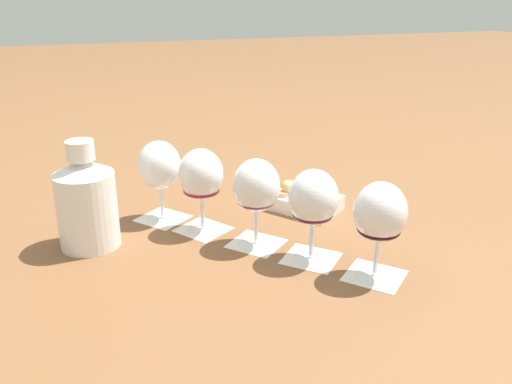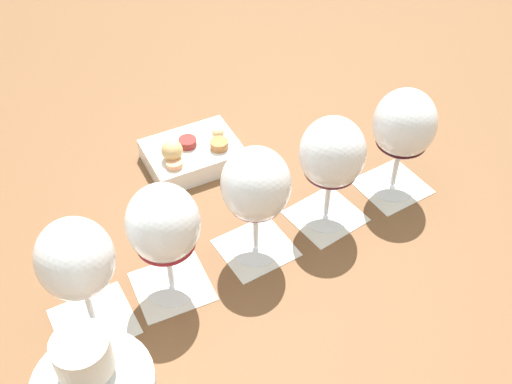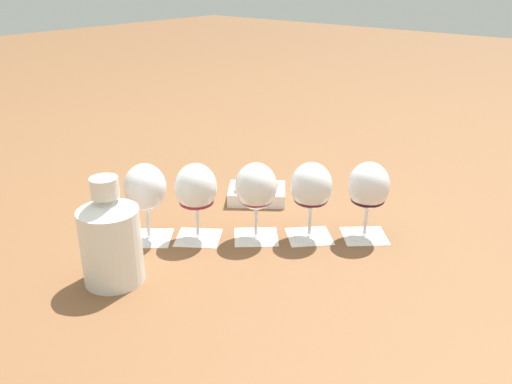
{
  "view_description": "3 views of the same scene",
  "coord_description": "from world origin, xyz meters",
  "px_view_note": "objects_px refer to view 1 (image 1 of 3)",
  "views": [
    {
      "loc": [
        0.92,
        -0.3,
        0.49
      ],
      "look_at": [
        0.0,
        -0.0,
        0.11
      ],
      "focal_mm": 38.0,
      "sensor_mm": 36.0,
      "label": 1
    },
    {
      "loc": [
        0.1,
        -0.58,
        0.69
      ],
      "look_at": [
        0.0,
        -0.0,
        0.11
      ],
      "focal_mm": 45.0,
      "sensor_mm": 36.0,
      "label": 2
    },
    {
      "loc": [
        0.69,
        -0.83,
        0.57
      ],
      "look_at": [
        0.0,
        -0.0,
        0.11
      ],
      "focal_mm": 38.0,
      "sensor_mm": 36.0,
      "label": 3
    }
  ],
  "objects_px": {
    "wine_glass_2": "(257,190)",
    "snack_dish": "(305,201)",
    "wine_glass_3": "(313,202)",
    "wine_glass_0": "(160,169)",
    "wine_glass_4": "(380,216)",
    "wine_glass_1": "(201,177)",
    "ceramic_vase": "(86,202)"
  },
  "relations": [
    {
      "from": "wine_glass_2",
      "to": "snack_dish",
      "type": "bearing_deg",
      "value": 130.81
    },
    {
      "from": "wine_glass_2",
      "to": "wine_glass_3",
      "type": "relative_size",
      "value": 1.0
    },
    {
      "from": "wine_glass_0",
      "to": "wine_glass_4",
      "type": "bearing_deg",
      "value": 41.05
    },
    {
      "from": "wine_glass_0",
      "to": "wine_glass_4",
      "type": "height_order",
      "value": "same"
    },
    {
      "from": "wine_glass_0",
      "to": "wine_glass_3",
      "type": "distance_m",
      "value": 0.36
    },
    {
      "from": "wine_glass_3",
      "to": "wine_glass_4",
      "type": "xyz_separation_m",
      "value": [
        0.09,
        0.08,
        0.0
      ]
    },
    {
      "from": "wine_glass_1",
      "to": "wine_glass_2",
      "type": "bearing_deg",
      "value": 40.65
    },
    {
      "from": "wine_glass_1",
      "to": "wine_glass_3",
      "type": "distance_m",
      "value": 0.25
    },
    {
      "from": "wine_glass_3",
      "to": "snack_dish",
      "type": "xyz_separation_m",
      "value": [
        -0.22,
        0.08,
        -0.1
      ]
    },
    {
      "from": "wine_glass_3",
      "to": "ceramic_vase",
      "type": "distance_m",
      "value": 0.43
    },
    {
      "from": "wine_glass_0",
      "to": "ceramic_vase",
      "type": "height_order",
      "value": "ceramic_vase"
    },
    {
      "from": "wine_glass_2",
      "to": "snack_dish",
      "type": "xyz_separation_m",
      "value": [
        -0.14,
        0.16,
        -0.1
      ]
    },
    {
      "from": "wine_glass_4",
      "to": "wine_glass_2",
      "type": "bearing_deg",
      "value": -138.61
    },
    {
      "from": "wine_glass_2",
      "to": "wine_glass_0",
      "type": "bearing_deg",
      "value": -139.29
    },
    {
      "from": "snack_dish",
      "to": "wine_glass_2",
      "type": "bearing_deg",
      "value": -49.19
    },
    {
      "from": "wine_glass_2",
      "to": "ceramic_vase",
      "type": "xyz_separation_m",
      "value": [
        -0.1,
        -0.31,
        -0.02
      ]
    },
    {
      "from": "ceramic_vase",
      "to": "snack_dish",
      "type": "distance_m",
      "value": 0.48
    },
    {
      "from": "wine_glass_1",
      "to": "wine_glass_4",
      "type": "bearing_deg",
      "value": 41.12
    },
    {
      "from": "wine_glass_1",
      "to": "wine_glass_4",
      "type": "xyz_separation_m",
      "value": [
        0.28,
        0.25,
        -0.0
      ]
    },
    {
      "from": "wine_glass_1",
      "to": "wine_glass_3",
      "type": "height_order",
      "value": "same"
    },
    {
      "from": "wine_glass_1",
      "to": "ceramic_vase",
      "type": "relative_size",
      "value": 0.82
    },
    {
      "from": "wine_glass_1",
      "to": "wine_glass_2",
      "type": "xyz_separation_m",
      "value": [
        0.1,
        0.09,
        -0.0
      ]
    },
    {
      "from": "wine_glass_4",
      "to": "wine_glass_0",
      "type": "bearing_deg",
      "value": -138.95
    },
    {
      "from": "wine_glass_1",
      "to": "ceramic_vase",
      "type": "xyz_separation_m",
      "value": [
        0.0,
        -0.23,
        -0.02
      ]
    },
    {
      "from": "wine_glass_0",
      "to": "wine_glass_3",
      "type": "xyz_separation_m",
      "value": [
        0.27,
        0.24,
        0.0
      ]
    },
    {
      "from": "wine_glass_0",
      "to": "wine_glass_1",
      "type": "xyz_separation_m",
      "value": [
        0.08,
        0.07,
        0.0
      ]
    },
    {
      "from": "wine_glass_3",
      "to": "wine_glass_4",
      "type": "bearing_deg",
      "value": 40.68
    },
    {
      "from": "wine_glass_1",
      "to": "wine_glass_2",
      "type": "height_order",
      "value": "same"
    },
    {
      "from": "wine_glass_2",
      "to": "wine_glass_4",
      "type": "bearing_deg",
      "value": 41.39
    },
    {
      "from": "wine_glass_0",
      "to": "snack_dish",
      "type": "bearing_deg",
      "value": 81.25
    },
    {
      "from": "wine_glass_1",
      "to": "wine_glass_0",
      "type": "bearing_deg",
      "value": -139.21
    },
    {
      "from": "wine_glass_1",
      "to": "wine_glass_3",
      "type": "bearing_deg",
      "value": 41.35
    }
  ]
}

